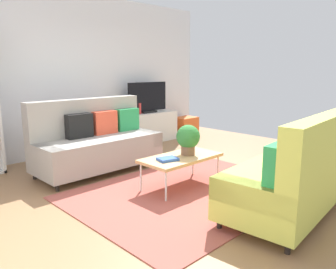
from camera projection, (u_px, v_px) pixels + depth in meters
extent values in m
plane|color=#936B47|center=(180.00, 189.00, 4.36)|extent=(7.68, 7.68, 0.00)
cube|color=silver|center=(70.00, 75.00, 6.04)|extent=(6.40, 0.12, 2.90)
cube|color=#9E4C42|center=(189.00, 191.00, 4.26)|extent=(2.90, 2.20, 0.01)
cube|color=gray|center=(99.00, 151.00, 5.05)|extent=(1.91, 0.87, 0.44)
cube|color=gray|center=(86.00, 116.00, 5.17)|extent=(1.90, 0.23, 0.56)
cube|color=gray|center=(141.00, 136.00, 5.62)|extent=(0.21, 0.84, 0.22)
cube|color=gray|center=(45.00, 154.00, 4.44)|extent=(0.21, 0.84, 0.22)
cylinder|color=black|center=(156.00, 161.00, 5.47)|extent=(0.05, 0.05, 0.10)
cylinder|color=black|center=(57.00, 187.00, 4.26)|extent=(0.05, 0.05, 0.10)
cylinder|color=black|center=(130.00, 154.00, 5.94)|extent=(0.05, 0.05, 0.10)
cylinder|color=black|center=(35.00, 176.00, 4.73)|extent=(0.05, 0.05, 0.10)
cube|color=#288C4C|center=(127.00, 119.00, 5.53)|extent=(0.40, 0.15, 0.36)
cube|color=#D84C33|center=(105.00, 123.00, 5.22)|extent=(0.40, 0.15, 0.36)
cube|color=black|center=(79.00, 126.00, 4.91)|extent=(0.40, 0.15, 0.36)
cube|color=#C1CC51|center=(289.00, 183.00, 3.63)|extent=(1.97, 1.00, 0.44)
cube|color=#C1CC51|center=(324.00, 143.00, 3.33)|extent=(1.91, 0.37, 0.56)
cube|color=#C1CC51|center=(254.00, 196.00, 2.98)|extent=(0.27, 0.85, 0.22)
cube|color=#C1CC51|center=(315.00, 158.00, 4.24)|extent=(0.27, 0.85, 0.22)
cylinder|color=black|center=(219.00, 224.00, 3.25)|extent=(0.05, 0.05, 0.10)
cylinder|color=black|center=(287.00, 180.00, 4.55)|extent=(0.05, 0.05, 0.10)
cylinder|color=black|center=(288.00, 248.00, 2.82)|extent=(0.05, 0.05, 0.10)
cube|color=#288C4C|center=(279.00, 163.00, 2.97)|extent=(0.41, 0.17, 0.36)
cube|color=tan|center=(181.00, 158.00, 4.36)|extent=(1.10, 0.56, 0.04)
cylinder|color=silver|center=(141.00, 178.00, 4.22)|extent=(0.02, 0.02, 0.38)
cylinder|color=silver|center=(193.00, 162.00, 4.90)|extent=(0.02, 0.02, 0.38)
cylinder|color=silver|center=(166.00, 187.00, 3.90)|extent=(0.02, 0.02, 0.38)
cylinder|color=silver|center=(218.00, 169.00, 4.58)|extent=(0.02, 0.02, 0.38)
cube|color=silver|center=(147.00, 127.00, 7.09)|extent=(1.40, 0.44, 0.64)
cube|color=black|center=(148.00, 112.00, 7.01)|extent=(0.36, 0.20, 0.04)
cube|color=black|center=(148.00, 97.00, 6.95)|extent=(1.00, 0.05, 0.60)
cube|color=orange|center=(185.00, 126.00, 7.79)|extent=(0.52, 0.40, 0.44)
cylinder|color=brown|center=(188.00, 150.00, 4.43)|extent=(0.19, 0.19, 0.12)
sphere|color=#2D7233|center=(188.00, 137.00, 4.40)|extent=(0.32, 0.32, 0.32)
cube|color=#3359B2|center=(168.00, 159.00, 4.16)|extent=(0.28, 0.24, 0.04)
cylinder|color=silver|center=(124.00, 111.00, 6.65)|extent=(0.08, 0.08, 0.16)
cylinder|color=silver|center=(132.00, 111.00, 6.69)|extent=(0.06, 0.06, 0.15)
cylinder|color=#262626|center=(136.00, 108.00, 6.76)|extent=(0.05, 0.05, 0.24)
cylinder|color=red|center=(140.00, 108.00, 6.82)|extent=(0.06, 0.06, 0.22)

